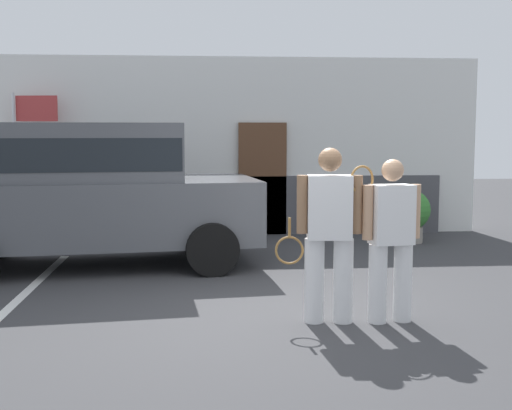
% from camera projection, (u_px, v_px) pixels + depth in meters
% --- Properties ---
extents(ground_plane, '(40.00, 40.00, 0.00)m').
position_uv_depth(ground_plane, '(280.00, 316.00, 7.14)').
color(ground_plane, '#38383A').
extents(parking_stripe_0, '(0.12, 4.40, 0.01)m').
position_uv_depth(parking_stripe_0, '(30.00, 289.00, 8.39)').
color(parking_stripe_0, silver).
rests_on(parking_stripe_0, ground_plane).
extents(house_frontage, '(8.92, 0.40, 3.31)m').
position_uv_depth(house_frontage, '(244.00, 152.00, 12.83)').
color(house_frontage, white).
rests_on(house_frontage, ground_plane).
extents(parked_suv, '(4.79, 2.59, 2.05)m').
position_uv_depth(parked_suv, '(87.00, 187.00, 9.64)').
color(parked_suv, '#4C4F54').
rests_on(parked_suv, ground_plane).
extents(tennis_player_man, '(0.90, 0.32, 1.77)m').
position_uv_depth(tennis_player_man, '(329.00, 233.00, 6.83)').
color(tennis_player_man, white).
rests_on(tennis_player_man, ground_plane).
extents(tennis_player_woman, '(0.75, 0.31, 1.66)m').
position_uv_depth(tennis_player_woman, '(391.00, 238.00, 6.85)').
color(tennis_player_woman, white).
rests_on(tennis_player_woman, ground_plane).
extents(potted_plant_by_porch, '(0.70, 0.70, 0.93)m').
position_uv_depth(potted_plant_by_porch, '(410.00, 213.00, 11.85)').
color(potted_plant_by_porch, gray).
rests_on(potted_plant_by_porch, ground_plane).
extents(flag_pole, '(0.80, 0.13, 2.61)m').
position_uv_depth(flag_pole, '(26.00, 137.00, 12.02)').
color(flag_pole, silver).
rests_on(flag_pole, ground_plane).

